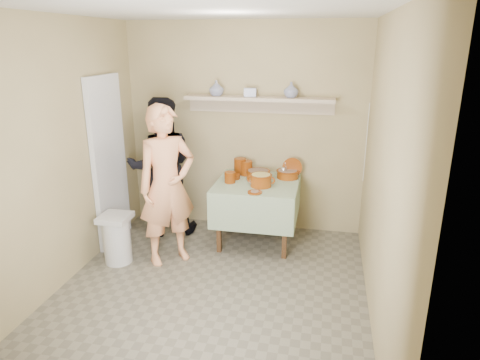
% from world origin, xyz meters
% --- Properties ---
extents(ground, '(3.50, 3.50, 0.00)m').
position_xyz_m(ground, '(0.00, 0.00, 0.00)').
color(ground, '#696352').
rests_on(ground, ground).
extents(tile_panel, '(0.06, 0.70, 2.00)m').
position_xyz_m(tile_panel, '(-1.46, 0.95, 1.00)').
color(tile_panel, silver).
rests_on(tile_panel, ground).
extents(plate_stack_a, '(0.15, 0.15, 0.20)m').
position_xyz_m(plate_stack_a, '(-0.02, 1.57, 0.86)').
color(plate_stack_a, '#662807').
rests_on(plate_stack_a, serving_table).
extents(plate_stack_b, '(0.15, 0.15, 0.18)m').
position_xyz_m(plate_stack_b, '(0.07, 1.54, 0.85)').
color(plate_stack_b, '#662807').
rests_on(plate_stack_b, serving_table).
extents(bowl_stack, '(0.13, 0.13, 0.13)m').
position_xyz_m(bowl_stack, '(-0.06, 1.20, 0.83)').
color(bowl_stack, '#662807').
rests_on(bowl_stack, serving_table).
extents(empty_bowl, '(0.18, 0.18, 0.05)m').
position_xyz_m(empty_bowl, '(-0.07, 1.36, 0.79)').
color(empty_bowl, '#662807').
rests_on(empty_bowl, serving_table).
extents(propped_lid, '(0.24, 0.10, 0.23)m').
position_xyz_m(propped_lid, '(0.63, 1.57, 0.88)').
color(propped_lid, '#662807').
rests_on(propped_lid, serving_table).
extents(vase_right, '(0.21, 0.21, 0.18)m').
position_xyz_m(vase_right, '(0.58, 1.63, 1.81)').
color(vase_right, navy).
rests_on(vase_right, wall_shelf).
extents(vase_left, '(0.20, 0.20, 0.18)m').
position_xyz_m(vase_left, '(-0.32, 1.61, 1.81)').
color(vase_left, navy).
rests_on(vase_left, wall_shelf).
extents(ceramic_box, '(0.15, 0.12, 0.10)m').
position_xyz_m(ceramic_box, '(0.09, 1.62, 1.77)').
color(ceramic_box, navy).
rests_on(ceramic_box, wall_shelf).
extents(person_cook, '(0.76, 0.74, 1.75)m').
position_xyz_m(person_cook, '(-0.62, 0.61, 0.88)').
color(person_cook, '#F59E6A').
rests_on(person_cook, ground).
extents(person_helper, '(1.02, 0.92, 1.73)m').
position_xyz_m(person_helper, '(-0.97, 1.32, 0.86)').
color(person_helper, black).
rests_on(person_helper, ground).
extents(room_shell, '(3.04, 3.54, 2.62)m').
position_xyz_m(room_shell, '(0.00, 0.00, 1.61)').
color(room_shell, tan).
rests_on(room_shell, ground).
extents(serving_table, '(0.97, 0.97, 0.76)m').
position_xyz_m(serving_table, '(0.25, 1.28, 0.64)').
color(serving_table, '#4C2D16').
rests_on(serving_table, ground).
extents(cazuela_meat_a, '(0.30, 0.30, 0.10)m').
position_xyz_m(cazuela_meat_a, '(0.23, 1.44, 0.82)').
color(cazuela_meat_a, '#6E2B09').
rests_on(cazuela_meat_a, serving_table).
extents(cazuela_meat_b, '(0.28, 0.28, 0.10)m').
position_xyz_m(cazuela_meat_b, '(0.59, 1.52, 0.82)').
color(cazuela_meat_b, '#6E2B09').
rests_on(cazuela_meat_b, serving_table).
extents(ladle, '(0.08, 0.26, 0.19)m').
position_xyz_m(ladle, '(0.54, 1.49, 0.87)').
color(ladle, silver).
rests_on(ladle, cazuela_meat_b).
extents(cazuela_rice, '(0.33, 0.25, 0.14)m').
position_xyz_m(cazuela_rice, '(0.31, 1.14, 0.85)').
color(cazuela_rice, '#6E2B09').
rests_on(cazuela_rice, serving_table).
extents(front_plate, '(0.16, 0.16, 0.03)m').
position_xyz_m(front_plate, '(0.29, 0.90, 0.77)').
color(front_plate, '#662807').
rests_on(front_plate, serving_table).
extents(wall_shelf, '(1.80, 0.25, 0.21)m').
position_xyz_m(wall_shelf, '(0.20, 1.65, 1.67)').
color(wall_shelf, '#BDA68C').
rests_on(wall_shelf, room_shell).
extents(trash_bin, '(0.32, 0.32, 0.56)m').
position_xyz_m(trash_bin, '(-1.17, 0.44, 0.28)').
color(trash_bin, silver).
rests_on(trash_bin, ground).
extents(electrical_cord, '(0.01, 0.05, 0.90)m').
position_xyz_m(electrical_cord, '(1.47, 1.48, 1.25)').
color(electrical_cord, silver).
rests_on(electrical_cord, wall_shelf).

